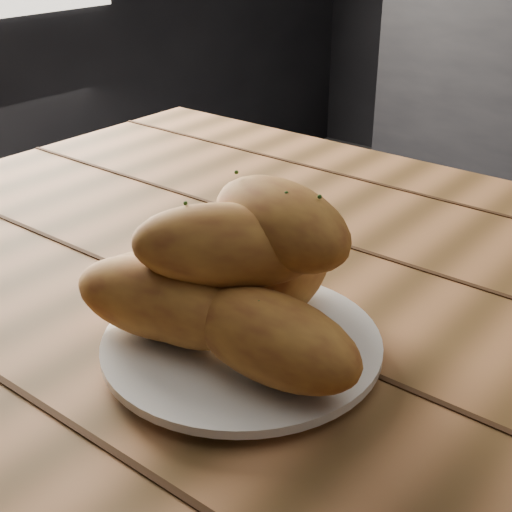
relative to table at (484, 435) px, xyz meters
The scene contains 3 objects.
table is the anchor object (origin of this frame).
plate 0.25m from the table, 140.19° to the right, with size 0.24×0.24×0.02m.
bread_rolls 0.29m from the table, 141.25° to the right, with size 0.28×0.23×0.14m.
Camera 1 is at (-0.04, -1.06, 1.11)m, focal length 50.00 mm.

